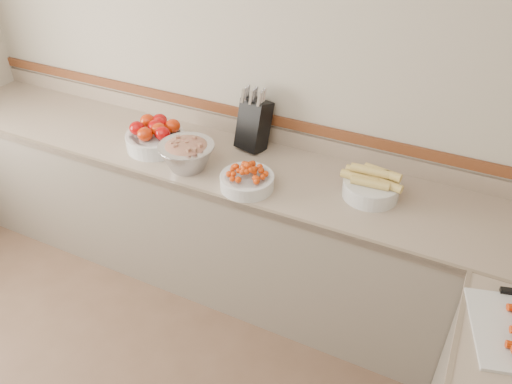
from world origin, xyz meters
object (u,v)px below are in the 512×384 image
at_px(knife_block, 254,123).
at_px(tomato_bowl, 155,136).
at_px(corn_bowl, 371,185).
at_px(cherry_tomato_bowl, 247,179).
at_px(rhubarb_bowl, 187,154).

distance_m(knife_block, tomato_bowl, 0.58).
relative_size(tomato_bowl, corn_bowl, 1.08).
height_order(cherry_tomato_bowl, rhubarb_bowl, rhubarb_bowl).
height_order(knife_block, cherry_tomato_bowl, knife_block).
bearing_deg(knife_block, cherry_tomato_bowl, -68.47).
bearing_deg(rhubarb_bowl, knife_block, 58.16).
relative_size(cherry_tomato_bowl, rhubarb_bowl, 0.92).
xyz_separation_m(knife_block, cherry_tomato_bowl, (0.16, -0.40, -0.10)).
relative_size(knife_block, rhubarb_bowl, 1.23).
distance_m(knife_block, corn_bowl, 0.78).
xyz_separation_m(tomato_bowl, rhubarb_bowl, (0.29, -0.11, 0.01)).
bearing_deg(rhubarb_bowl, cherry_tomato_bowl, -4.14).
xyz_separation_m(knife_block, tomato_bowl, (-0.52, -0.26, -0.08)).
relative_size(cherry_tomato_bowl, corn_bowl, 0.90).
xyz_separation_m(cherry_tomato_bowl, rhubarb_bowl, (-0.38, 0.03, 0.04)).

